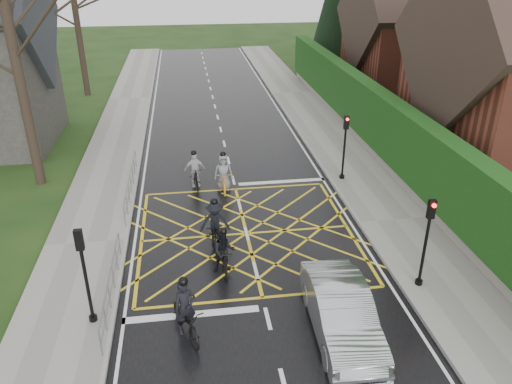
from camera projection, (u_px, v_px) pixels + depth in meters
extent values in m
plane|color=black|center=(247.00, 234.00, 19.34)|extent=(120.00, 120.00, 0.00)
cube|color=black|center=(247.00, 233.00, 19.34)|extent=(9.00, 80.00, 0.01)
cube|color=gray|center=(394.00, 221.00, 20.08)|extent=(3.00, 80.00, 0.15)
cube|color=gray|center=(87.00, 244.00, 18.53)|extent=(3.00, 80.00, 0.15)
cube|color=slate|center=(382.00, 157.00, 25.52)|extent=(0.50, 38.00, 0.70)
cube|color=#103A10|center=(386.00, 124.00, 24.75)|extent=(0.90, 38.00, 2.80)
cube|color=brown|center=(417.00, 56.00, 35.92)|extent=(9.00, 8.00, 6.00)
cube|color=#31241D|center=(423.00, 13.00, 34.65)|extent=(9.80, 8.80, 8.80)
cylinder|color=black|center=(331.00, 67.00, 43.57)|extent=(0.50, 0.50, 1.20)
cone|color=black|center=(334.00, 14.00, 41.64)|extent=(4.60, 4.60, 10.00)
cylinder|color=black|center=(17.00, 65.00, 21.10)|extent=(0.44, 0.44, 11.00)
cylinder|color=black|center=(37.00, 27.00, 27.86)|extent=(0.44, 0.44, 12.00)
cylinder|color=black|center=(78.00, 26.00, 35.50)|extent=(0.44, 0.44, 10.00)
cylinder|color=slate|center=(110.00, 275.00, 15.19)|extent=(0.05, 5.00, 0.05)
cylinder|color=slate|center=(111.00, 287.00, 15.39)|extent=(0.04, 5.00, 0.04)
cylinder|color=slate|center=(101.00, 346.00, 13.18)|extent=(0.04, 0.04, 1.00)
cylinder|color=slate|center=(120.00, 245.00, 17.63)|extent=(0.04, 0.04, 1.00)
cylinder|color=slate|center=(130.00, 175.00, 21.86)|extent=(0.05, 6.00, 0.05)
cylinder|color=slate|center=(131.00, 185.00, 22.05)|extent=(0.04, 6.00, 0.04)
cylinder|color=slate|center=(125.00, 218.00, 19.41)|extent=(0.04, 0.04, 1.00)
cylinder|color=slate|center=(136.00, 160.00, 24.74)|extent=(0.04, 0.04, 1.00)
cylinder|color=black|center=(344.00, 151.00, 23.07)|extent=(0.10, 0.10, 3.00)
cylinder|color=black|center=(342.00, 178.00, 23.66)|extent=(0.24, 0.24, 0.30)
cube|color=black|center=(346.00, 122.00, 22.45)|extent=(0.22, 0.16, 0.62)
sphere|color=#FF0C0C|center=(348.00, 119.00, 22.27)|extent=(0.14, 0.14, 0.14)
cylinder|color=black|center=(425.00, 249.00, 15.60)|extent=(0.10, 0.10, 3.00)
cylinder|color=black|center=(418.00, 284.00, 16.20)|extent=(0.24, 0.24, 0.30)
cube|color=black|center=(431.00, 209.00, 14.99)|extent=(0.22, 0.16, 0.62)
sphere|color=#FF0C0C|center=(434.00, 206.00, 14.80)|extent=(0.14, 0.14, 0.14)
cylinder|color=black|center=(87.00, 282.00, 14.02)|extent=(0.10, 0.10, 3.00)
cylinder|color=black|center=(94.00, 320.00, 14.61)|extent=(0.24, 0.24, 0.30)
cube|color=black|center=(79.00, 240.00, 13.41)|extent=(0.22, 0.16, 0.62)
sphere|color=#FF0C0C|center=(79.00, 232.00, 13.43)|extent=(0.14, 0.14, 0.14)
imported|color=black|center=(186.00, 320.00, 14.09)|extent=(1.30, 2.07, 1.02)
imported|color=black|center=(185.00, 307.00, 14.02)|extent=(0.74, 0.61, 1.74)
sphere|color=black|center=(183.00, 281.00, 13.63)|extent=(0.27, 0.27, 0.27)
imported|color=black|center=(224.00, 260.00, 16.81)|extent=(0.51, 1.71, 1.02)
imported|color=black|center=(224.00, 251.00, 16.78)|extent=(0.77, 0.61, 1.56)
sphere|color=black|center=(223.00, 231.00, 16.43)|extent=(0.24, 0.24, 0.24)
imported|color=black|center=(216.00, 233.00, 18.42)|extent=(0.75, 1.95, 1.01)
imported|color=black|center=(215.00, 223.00, 18.36)|extent=(1.14, 0.69, 1.72)
sphere|color=black|center=(214.00, 202.00, 17.97)|extent=(0.27, 0.27, 0.27)
imported|color=black|center=(195.00, 176.00, 22.91)|extent=(0.70, 1.81, 1.06)
imported|color=#BBBBBF|center=(195.00, 170.00, 22.88)|extent=(0.99, 0.51, 1.62)
sphere|color=black|center=(194.00, 153.00, 22.51)|extent=(0.25, 0.25, 0.25)
imported|color=orange|center=(224.00, 180.00, 22.60)|extent=(0.70, 1.92, 1.00)
imported|color=slate|center=(223.00, 172.00, 22.53)|extent=(0.84, 0.56, 1.70)
sphere|color=black|center=(223.00, 154.00, 22.15)|extent=(0.27, 0.27, 0.27)
imported|color=#B1B3B8|center=(342.00, 313.00, 14.01)|extent=(1.72, 4.53, 1.48)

